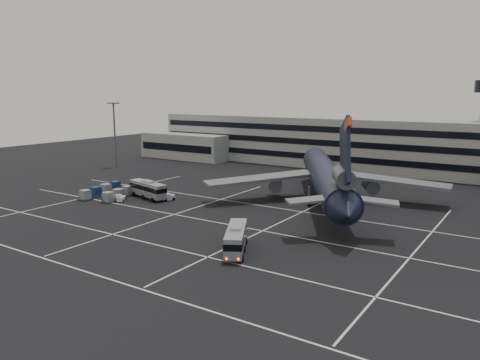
# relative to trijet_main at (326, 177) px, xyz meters

# --- Properties ---
(ground) EXTENTS (260.00, 260.00, 0.00)m
(ground) POSITION_rel_trijet_main_xyz_m (-13.08, -25.64, -5.25)
(ground) COLOR black
(ground) RESTS_ON ground
(lane_markings) EXTENTS (90.00, 55.62, 0.01)m
(lane_markings) POSITION_rel_trijet_main_xyz_m (-12.13, -24.92, -5.24)
(lane_markings) COLOR silver
(lane_markings) RESTS_ON ground
(terminal) EXTENTS (125.00, 26.00, 24.00)m
(terminal) POSITION_rel_trijet_main_xyz_m (-16.03, 45.50, 1.68)
(terminal) COLOR gray
(terminal) RESTS_ON ground
(hills) EXTENTS (352.00, 180.00, 44.00)m
(hills) POSITION_rel_trijet_main_xyz_m (4.91, 144.36, -17.32)
(hills) COLOR #38332B
(hills) RESTS_ON ground
(lightpole_left) EXTENTS (2.40, 2.40, 18.28)m
(lightpole_left) POSITION_rel_trijet_main_xyz_m (-68.08, 9.36, 6.57)
(lightpole_left) COLOR slate
(lightpole_left) RESTS_ON ground
(trijet_main) EXTENTS (42.14, 52.78, 18.08)m
(trijet_main) POSITION_rel_trijet_main_xyz_m (0.00, 0.00, 0.00)
(trijet_main) COLOR black
(trijet_main) RESTS_ON ground
(bus_near) EXTENTS (6.98, 10.04, 3.59)m
(bus_near) POSITION_rel_trijet_main_xyz_m (0.81, -31.85, -3.29)
(bus_near) COLOR #95989C
(bus_near) RESTS_ON ground
(bus_far) EXTENTS (10.59, 4.92, 3.64)m
(bus_far) POSITION_rel_trijet_main_xyz_m (-31.95, -14.83, -3.26)
(bus_far) COLOR #95989C
(bus_far) RESTS_ON ground
(tug_a) EXTENTS (2.24, 2.70, 1.50)m
(tug_a) POSITION_rel_trijet_main_xyz_m (-27.32, -14.07, -4.58)
(tug_a) COLOR silver
(tug_a) RESTS_ON ground
(tug_b) EXTENTS (2.21, 2.52, 1.39)m
(tug_b) POSITION_rel_trijet_main_xyz_m (-34.40, -19.80, -4.63)
(tug_b) COLOR silver
(tug_b) RESTS_ON ground
(uld_cluster) EXTENTS (10.00, 12.42, 2.03)m
(uld_cluster) POSITION_rel_trijet_main_xyz_m (-39.87, -18.21, -4.26)
(uld_cluster) COLOR #2D2D30
(uld_cluster) RESTS_ON ground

